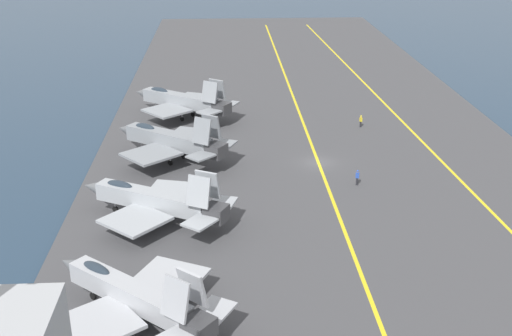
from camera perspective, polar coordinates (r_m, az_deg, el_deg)
ground_plane at (r=77.68m, az=5.55°, el=0.21°), size 2000.00×2000.00×0.00m
carrier_deck at (r=77.60m, az=5.56°, el=0.35°), size 209.47×54.40×0.40m
deck_stripe_foul_line at (r=81.07m, az=16.08°, el=0.68°), size 188.33×9.23×0.01m
deck_stripe_centerline at (r=77.52m, az=5.56°, el=0.48°), size 188.52×0.36×0.01m
parked_jet_nearest at (r=48.86m, az=-10.89°, el=-11.04°), size 13.60×14.52×5.95m
parked_jet_second at (r=63.00m, az=-9.00°, el=-2.84°), size 12.78×15.99×6.01m
parked_jet_third at (r=77.55m, az=-7.60°, el=2.48°), size 13.76×15.37×6.54m
parked_jet_fourth at (r=93.38m, az=-6.61°, el=5.98°), size 13.66×15.98×6.37m
crew_blue_vest at (r=71.55m, az=9.00°, el=-0.78°), size 0.36×0.44×1.79m
crew_yellow_vest at (r=90.46m, az=9.30°, el=4.18°), size 0.44×0.36×1.71m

